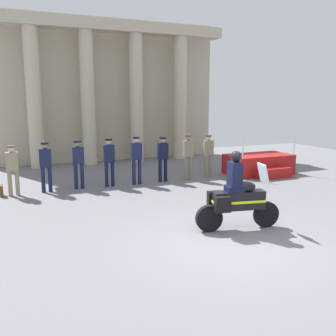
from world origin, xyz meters
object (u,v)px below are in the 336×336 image
officer_in_row_1 (46,163)px  motorcycle_with_rider (236,197)px  reviewing_stand (259,165)px  briefcase_on_ground (1,191)px  officer_in_row_5 (163,156)px  officer_in_row_0 (12,166)px  officer_in_row_6 (188,153)px  officer_in_row_4 (136,156)px  officer_in_row_7 (208,152)px  officer_in_row_3 (109,158)px  officer_in_row_2 (78,160)px

officer_in_row_1 → motorcycle_with_rider: size_ratio=0.81×
reviewing_stand → briefcase_on_ground: 9.86m
officer_in_row_5 → officer_in_row_0: bearing=6.9°
officer_in_row_6 → briefcase_on_ground: (-6.63, 0.08, -0.85)m
briefcase_on_ground → officer_in_row_4: bearing=-1.2°
officer_in_row_4 → officer_in_row_7: bearing=-170.7°
officer_in_row_3 → officer_in_row_7: (4.05, 0.09, -0.02)m
officer_in_row_4 → officer_in_row_5: size_ratio=1.03×
officer_in_row_1 → officer_in_row_5: 4.19m
officer_in_row_0 → officer_in_row_5: (5.21, 0.06, 0.03)m
briefcase_on_ground → officer_in_row_3: bearing=-0.3°
officer_in_row_0 → motorcycle_with_rider: motorcycle_with_rider is taller
officer_in_row_6 → motorcycle_with_rider: motorcycle_with_rider is taller
reviewing_stand → officer_in_row_4: officer_in_row_4 is taller
officer_in_row_1 → briefcase_on_ground: bearing=5.2°
reviewing_stand → officer_in_row_1: reviewing_stand is taller
officer_in_row_0 → officer_in_row_4: 4.16m
officer_in_row_6 → officer_in_row_0: bearing=6.4°
officer_in_row_2 → officer_in_row_7: 5.11m
officer_in_row_1 → officer_in_row_7: 6.20m
officer_in_row_7 → motorcycle_with_rider: bearing=73.1°
officer_in_row_2 → officer_in_row_5: 3.11m
officer_in_row_5 → briefcase_on_ground: 5.65m
officer_in_row_4 → officer_in_row_7: officer_in_row_4 is taller
officer_in_row_3 → briefcase_on_ground: bearing=5.9°
officer_in_row_4 → officer_in_row_0: bearing=6.3°
officer_in_row_0 → officer_in_row_1: 1.02m
officer_in_row_5 → officer_in_row_7: size_ratio=1.00×
officer_in_row_0 → motorcycle_with_rider: bearing=137.4°
reviewing_stand → motorcycle_with_rider: bearing=-131.3°
officer_in_row_3 → motorcycle_with_rider: 5.80m
reviewing_stand → officer_in_row_0: bearing=178.9°
officer_in_row_7 → officer_in_row_0: bearing=7.6°
officer_in_row_0 → officer_in_row_5: officer_in_row_5 is taller
officer_in_row_4 → officer_in_row_7: 3.06m
officer_in_row_3 → officer_in_row_7: size_ratio=1.02×
motorcycle_with_rider → officer_in_row_6: bearing=86.0°
officer_in_row_4 → briefcase_on_ground: officer_in_row_4 is taller
officer_in_row_1 → officer_in_row_7: bearing=-172.9°
officer_in_row_0 → officer_in_row_4: (4.16, 0.01, 0.07)m
officer_in_row_3 → officer_in_row_4: bearing=-177.9°
officer_in_row_4 → briefcase_on_ground: (-4.54, 0.09, -0.85)m
officer_in_row_6 → briefcase_on_ground: size_ratio=4.83×
officer_in_row_0 → briefcase_on_ground: bearing=-8.4°
reviewing_stand → officer_in_row_6: bearing=176.6°
officer_in_row_1 → officer_in_row_7: same height
officer_in_row_0 → officer_in_row_1: (1.02, 0.07, 0.03)m
officer_in_row_2 → reviewing_stand: bearing=-176.3°
officer_in_row_0 → officer_in_row_2: officer_in_row_2 is taller
officer_in_row_6 → officer_in_row_7: officer_in_row_6 is taller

